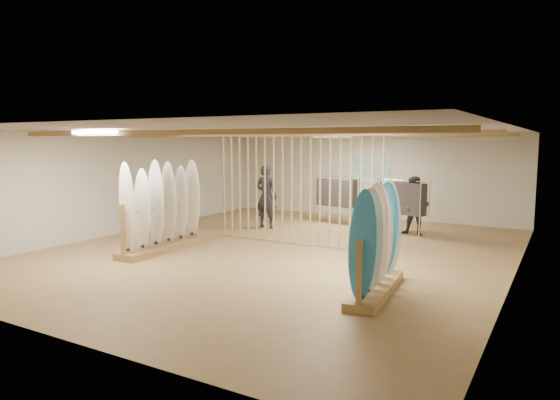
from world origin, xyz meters
The scene contains 16 objects.
floor centered at (0.00, 0.00, 0.00)m, with size 12.00×12.00×0.00m, color #9D7A4C.
ceiling centered at (0.00, 0.00, 2.80)m, with size 12.00×12.00×0.00m, color #989490.
wall_back centered at (0.00, 6.00, 1.40)m, with size 12.00×12.00×0.00m, color beige.
wall_front centered at (0.00, -6.00, 1.40)m, with size 12.00×12.00×0.00m, color beige.
wall_left centered at (-5.00, 0.00, 1.40)m, with size 12.00×12.00×0.00m, color beige.
wall_right centered at (5.00, 0.00, 1.40)m, with size 12.00×12.00×0.00m, color beige.
ceiling_slats centered at (0.00, 0.00, 2.72)m, with size 9.50×6.12×0.10m, color #9B7A46.
light_panels centered at (0.00, 0.00, 2.74)m, with size 1.20×0.35×0.06m, color white.
bamboo_partition centered at (0.00, 0.80, 1.40)m, with size 4.45×0.05×2.78m.
poster centered at (0.00, 5.98, 1.60)m, with size 1.40×0.03×0.90m, color #3789C2.
rack_left centered at (-2.37, -1.38, 0.70)m, with size 0.60×2.55×2.05m.
rack_right centered at (3.07, -2.07, 0.63)m, with size 0.74×2.33×1.85m.
clothing_rack_a centered at (-0.41, 4.20, 0.98)m, with size 1.39×0.62×1.51m.
clothing_rack_b centered at (1.86, 3.54, 1.00)m, with size 1.37×0.81×1.54m.
shopper_a centered at (-1.93, 2.53, 1.07)m, with size 0.78×0.53×2.13m, color #25232B.
shopper_b centered at (2.22, 3.50, 0.91)m, with size 0.88×0.69×1.83m, color #323127.
Camera 1 is at (5.77, -9.96, 2.56)m, focal length 32.00 mm.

